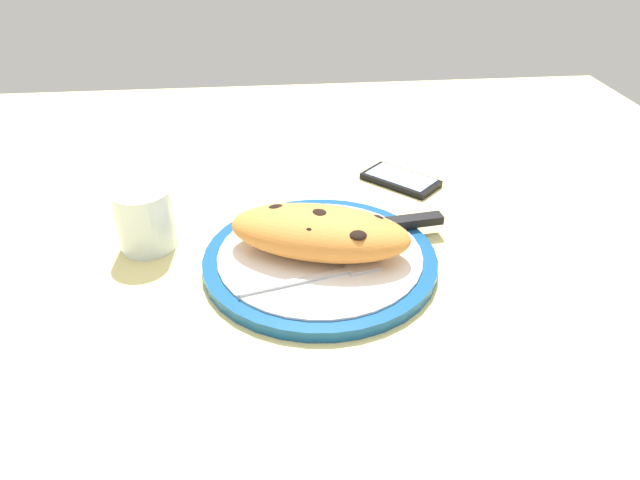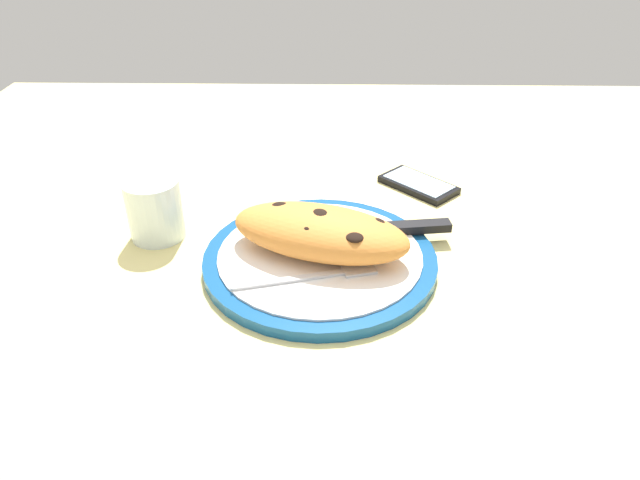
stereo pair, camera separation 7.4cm
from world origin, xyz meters
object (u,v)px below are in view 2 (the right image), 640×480
(fork, at_px, (318,276))
(smartphone, at_px, (418,184))
(knife, at_px, (392,229))
(plate, at_px, (320,259))
(water_glass, at_px, (155,212))
(calzone, at_px, (320,232))

(fork, distance_m, smartphone, 0.31)
(fork, height_order, smartphone, fork)
(fork, distance_m, knife, 0.14)
(knife, relative_size, smartphone, 1.79)
(plate, distance_m, smartphone, 0.27)
(knife, distance_m, water_glass, 0.32)
(calzone, xyz_separation_m, knife, (0.10, 0.05, -0.02))
(fork, bearing_deg, knife, 46.98)
(water_glass, bearing_deg, knife, -2.51)
(water_glass, bearing_deg, plate, -16.46)
(calzone, bearing_deg, fork, -90.72)
(fork, xyz_separation_m, smartphone, (0.16, 0.27, -0.01))
(plate, xyz_separation_m, water_glass, (-0.23, 0.07, 0.03))
(fork, bearing_deg, smartphone, 60.25)
(fork, xyz_separation_m, knife, (0.10, 0.10, 0.00))
(knife, bearing_deg, calzone, -153.84)
(smartphone, bearing_deg, plate, -125.06)
(plate, distance_m, fork, 0.05)
(plate, relative_size, knife, 1.30)
(fork, xyz_separation_m, water_glass, (-0.23, 0.12, 0.02))
(fork, height_order, knife, knife)
(calzone, distance_m, water_glass, 0.23)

